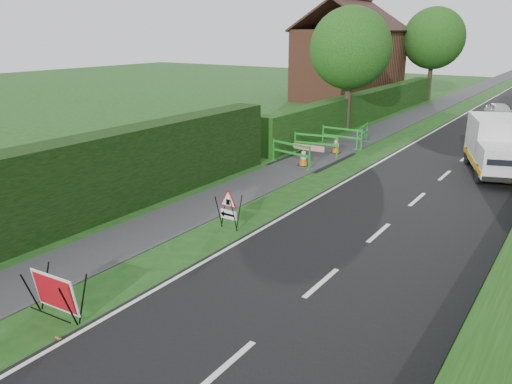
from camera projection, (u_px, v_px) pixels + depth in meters
The scene contains 20 objects.
ground at pixel (206, 272), 11.69m from camera, with size 120.00×120.00×0.00m, color #154313.
footpath at pixel (451, 100), 40.86m from camera, with size 2.00×90.00×0.02m, color #2D2D30.
hedge_west_near at pixel (72, 227), 14.36m from camera, with size 1.10×18.00×2.50m, color black.
hedge_west_far at pixel (366, 120), 31.69m from camera, with size 1.00×24.00×1.80m, color #14380F.
house_west at pixel (348, 64), 39.77m from camera, with size 7.50×7.40×7.88m.
tree_nw at pixel (351, 48), 26.94m from camera, with size 4.40×4.40×6.70m.
tree_fw at pixel (434, 38), 39.44m from camera, with size 4.80×4.80×7.24m.
red_rect_sign at pixel (55, 293), 9.63m from camera, with size 1.16×0.76×0.95m.
triangle_sign at pixel (228, 206), 13.99m from camera, with size 0.69×0.69×1.00m.
works_van at pixel (498, 146), 19.41m from camera, with size 3.25×4.98×2.13m.
traffic_cone_0 at pixel (510, 174), 18.30m from camera, with size 0.38×0.38×0.79m.
traffic_cone_3 at pixel (303, 157), 20.75m from camera, with size 0.38×0.38×0.79m.
traffic_cone_4 at pixel (336, 145), 22.93m from camera, with size 0.38×0.38×0.79m.
ped_barrier_0 at pixel (291, 151), 20.71m from camera, with size 2.09×0.75×1.00m.
ped_barrier_1 at pixel (316, 142), 22.46m from camera, with size 2.09×0.69×1.00m.
ped_barrier_2 at pixel (342, 135), 23.92m from camera, with size 2.07×0.39×1.00m.
ped_barrier_3 at pixel (362, 133), 24.34m from camera, with size 0.68×2.09×1.00m.
redwhite_plank at pixel (308, 157), 22.25m from camera, with size 1.50×0.04×0.25m, color red.
litter_can at pixel (58, 340), 9.09m from camera, with size 0.07×0.07×0.12m, color #BF7F4C.
hatchback_car at pixel (500, 112), 31.32m from camera, with size 1.28×3.17×1.08m, color silver.
Camera 1 is at (6.88, -8.08, 5.37)m, focal length 35.00 mm.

